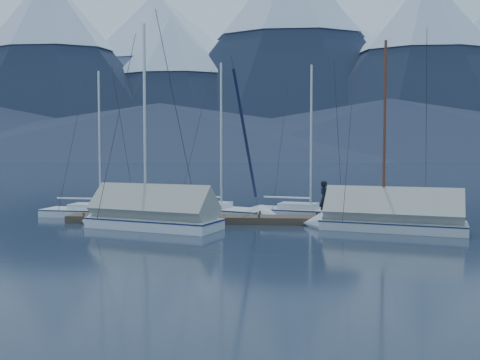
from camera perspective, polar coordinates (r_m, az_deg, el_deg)
name	(u,v)px	position (r m, az deg, el deg)	size (l,w,h in m)	color
ground	(237,228)	(24.29, -0.35, -5.44)	(1000.00, 1000.00, 0.00)	black
mountain_range	(281,82)	(398.24, 4.58, 10.94)	(877.00, 584.00, 150.50)	#475675
dock	(240,220)	(26.25, 0.00, -4.56)	(18.00, 1.50, 0.54)	#382D23
mooring_posts	(230,216)	(26.27, -1.09, -4.03)	(15.12, 1.52, 0.35)	#382D23
sailboat_open_left	(108,214)	(29.58, -14.56, -3.71)	(6.95, 2.93, 8.97)	silver
sailboat_open_mid	(229,213)	(28.78, -1.25, -3.78)	(7.39, 4.84, 9.52)	silver
sailboat_open_right	(319,214)	(28.78, 8.88, -3.82)	(7.32, 3.89, 9.33)	silver
sailboat_covered_near	(380,219)	(24.67, 15.42, -4.28)	(7.81, 4.38, 9.72)	silver
sailboat_covered_far	(143,217)	(24.83, -10.83, -4.10)	(7.89, 4.63, 10.61)	white
person	(324,199)	(26.27, 9.44, -2.08)	(0.67, 0.44, 1.83)	black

